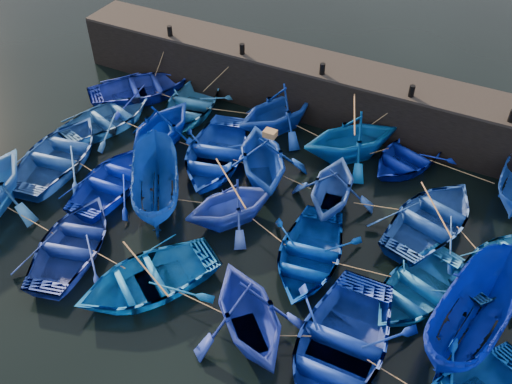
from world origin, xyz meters
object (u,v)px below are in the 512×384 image
at_px(boat_8, 215,154).
at_px(wooden_crate, 270,134).
at_px(boat_0, 141,88).
at_px(boat_13, 59,154).

distance_m(boat_8, wooden_crate, 3.23).
bearing_deg(boat_0, boat_13, 132.73).
relative_size(boat_8, boat_13, 0.99).
distance_m(boat_0, boat_8, 6.62).
bearing_deg(boat_0, wooden_crate, -156.94).
xyz_separation_m(boat_0, boat_8, (5.93, -2.94, 0.02)).
height_order(boat_8, wooden_crate, wooden_crate).
xyz_separation_m(boat_8, boat_13, (-5.86, -3.07, 0.01)).
xyz_separation_m(boat_8, wooden_crate, (2.60, 0.00, 1.92)).
height_order(boat_13, wooden_crate, wooden_crate).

